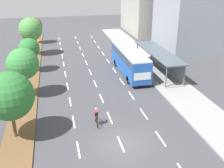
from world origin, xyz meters
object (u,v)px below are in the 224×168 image
bus (129,59)px  median_tree_fourth (31,29)px  cyclist (96,117)px  median_tree_nearest (9,96)px  bus_shelter (160,59)px  median_tree_third (29,49)px  median_tree_fifth (34,25)px  median_tree_second (23,64)px

bus → median_tree_fourth: median_tree_fourth is taller
cyclist → median_tree_nearest: 7.77m
cyclist → median_tree_nearest: size_ratio=0.31×
bus_shelter → median_tree_nearest: 22.05m
bus → median_tree_fourth: 18.09m
median_tree_fourth → median_tree_third: bearing=-89.0°
median_tree_nearest → median_tree_third: 16.50m
bus → median_tree_nearest: (-13.80, -12.89, 1.85)m
bus_shelter → bus: 4.31m
median_tree_third → bus_shelter: bearing=-12.9°
cyclist → median_tree_third: bearing=112.5°
cyclist → median_tree_third: (-6.63, 15.97, 2.60)m
bus_shelter → median_tree_fifth: 27.13m
median_tree_fourth → median_tree_fifth: bearing=89.4°
median_tree_third → median_tree_fourth: median_tree_fourth is taller
bus → cyclist: size_ratio=6.20×
bus → median_tree_third: size_ratio=2.40×
median_tree_nearest → median_tree_fourth: bearing=89.2°
median_tree_third → median_tree_second: bearing=-90.6°
bus → cyclist: (-6.70, -12.37, -1.28)m
cyclist → median_tree_fifth: size_ratio=0.36×
bus_shelter → median_tree_fourth: size_ratio=1.96×
bus_shelter → cyclist: bearing=-132.6°
bus → median_tree_nearest: size_ratio=1.94×
bus_shelter → median_tree_fourth: 21.74m
cyclist → median_tree_fifth: bearing=101.6°
bus_shelter → bus: (-4.28, 0.44, 0.20)m
median_tree_second → median_tree_fifth: bearing=89.9°
median_tree_second → median_tree_fifth: 24.73m
bus_shelter → median_tree_third: size_ratio=2.59×
median_tree_fourth → median_tree_nearest: bearing=-90.8°
cyclist → median_tree_fifth: (-6.68, 32.45, 2.80)m
bus_shelter → median_tree_fourth: bearing=145.3°
cyclist → median_tree_second: 10.70m
bus_shelter → median_tree_third: (-17.61, 4.03, 1.52)m
median_tree_third → median_tree_fourth: 8.31m
bus_shelter → median_tree_second: bearing=-166.6°
median_tree_nearest → median_tree_third: bearing=88.4°
cyclist → median_tree_fifth: median_tree_fifth is taller
bus_shelter → median_tree_fourth: (-17.75, 12.28, 2.59)m
median_tree_third → cyclist: bearing=-67.5°
bus → median_tree_fourth: bearing=138.7°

